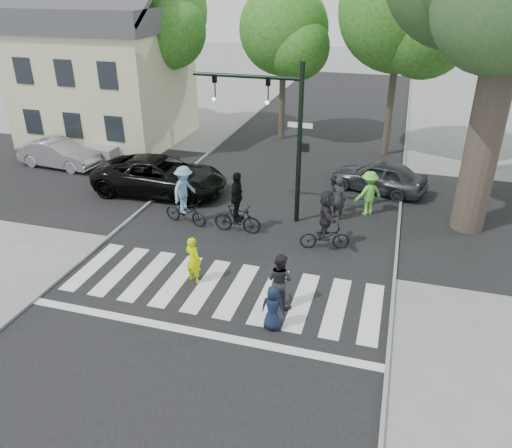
% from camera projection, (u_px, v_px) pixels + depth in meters
% --- Properties ---
extents(ground, '(120.00, 120.00, 0.00)m').
position_uv_depth(ground, '(210.00, 306.00, 14.41)').
color(ground, gray).
rests_on(ground, ground).
extents(road_stem, '(10.00, 70.00, 0.01)m').
position_uv_depth(road_stem, '(258.00, 230.00, 18.70)').
color(road_stem, black).
rests_on(road_stem, ground).
extents(road_cross, '(70.00, 10.00, 0.01)m').
position_uv_depth(road_cross, '(278.00, 200.00, 21.28)').
color(road_cross, black).
rests_on(road_cross, ground).
extents(curb_left, '(0.10, 70.00, 0.10)m').
position_uv_depth(curb_left, '(137.00, 213.00, 19.96)').
color(curb_left, gray).
rests_on(curb_left, ground).
extents(curb_right, '(0.10, 70.00, 0.10)m').
position_uv_depth(curb_right, '(397.00, 248.00, 17.41)').
color(curb_right, gray).
rests_on(curb_right, ground).
extents(crosswalk, '(10.00, 3.85, 0.01)m').
position_uv_depth(crosswalk, '(218.00, 294.00, 14.98)').
color(crosswalk, silver).
rests_on(crosswalk, ground).
extents(traffic_signal, '(4.45, 0.29, 6.00)m').
position_uv_depth(traffic_signal, '(277.00, 121.00, 17.90)').
color(traffic_signal, black).
rests_on(traffic_signal, ground).
extents(bg_tree_0, '(5.46, 5.20, 8.97)m').
position_uv_depth(bg_tree_0, '(84.00, 22.00, 28.87)').
color(bg_tree_0, brown).
rests_on(bg_tree_0, ground).
extents(bg_tree_1, '(6.09, 5.80, 9.80)m').
position_uv_depth(bg_tree_1, '(158.00, 15.00, 26.93)').
color(bg_tree_1, brown).
rests_on(bg_tree_1, ground).
extents(bg_tree_2, '(5.04, 4.80, 8.40)m').
position_uv_depth(bg_tree_2, '(287.00, 34.00, 26.54)').
color(bg_tree_2, brown).
rests_on(bg_tree_2, ground).
extents(bg_tree_3, '(6.30, 6.00, 10.20)m').
position_uv_depth(bg_tree_3, '(408.00, 14.00, 23.34)').
color(bg_tree_3, brown).
rests_on(bg_tree_3, ground).
extents(house, '(8.40, 8.10, 8.82)m').
position_uv_depth(house, '(104.00, 72.00, 27.62)').
color(house, '#F0E9B6').
rests_on(house, ground).
extents(pedestrian_woman, '(0.65, 0.53, 1.55)m').
position_uv_depth(pedestrian_woman, '(193.00, 260.00, 15.26)').
color(pedestrian_woman, '#D4E400').
rests_on(pedestrian_woman, ground).
extents(pedestrian_child, '(0.66, 0.45, 1.32)m').
position_uv_depth(pedestrian_child, '(273.00, 308.00, 13.24)').
color(pedestrian_child, '#131C32').
rests_on(pedestrian_child, ground).
extents(pedestrian_adult, '(1.00, 0.90, 1.69)m').
position_uv_depth(pedestrian_adult, '(280.00, 280.00, 14.10)').
color(pedestrian_adult, black).
rests_on(pedestrian_adult, ground).
extents(cyclist_left, '(1.92, 1.30, 2.32)m').
position_uv_depth(cyclist_left, '(185.00, 199.00, 18.81)').
color(cyclist_left, black).
rests_on(cyclist_left, ground).
extents(cyclist_mid, '(1.80, 1.10, 2.35)m').
position_uv_depth(cyclist_mid, '(237.00, 208.00, 18.18)').
color(cyclist_mid, black).
rests_on(cyclist_mid, ground).
extents(cyclist_right, '(1.82, 1.68, 2.18)m').
position_uv_depth(cyclist_right, '(326.00, 223.00, 17.07)').
color(cyclist_right, black).
rests_on(cyclist_right, ground).
extents(car_suv, '(5.83, 2.83, 1.60)m').
position_uv_depth(car_suv, '(160.00, 176.00, 21.60)').
color(car_suv, black).
rests_on(car_suv, ground).
extents(car_silver, '(4.25, 1.78, 1.36)m').
position_uv_depth(car_silver, '(59.00, 154.00, 24.68)').
color(car_silver, '#A6A6AB').
rests_on(car_silver, ground).
extents(car_grey, '(4.41, 2.66, 1.41)m').
position_uv_depth(car_grey, '(379.00, 176.00, 21.82)').
color(car_grey, '#2F3034').
rests_on(car_grey, ground).
extents(bystander_hivis, '(1.33, 1.25, 1.81)m').
position_uv_depth(bystander_hivis, '(369.00, 193.00, 19.61)').
color(bystander_hivis, '#65DC3F').
rests_on(bystander_hivis, ground).
extents(bystander_dark, '(0.75, 0.67, 1.73)m').
position_uv_depth(bystander_dark, '(339.00, 198.00, 19.28)').
color(bystander_dark, black).
rests_on(bystander_dark, ground).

